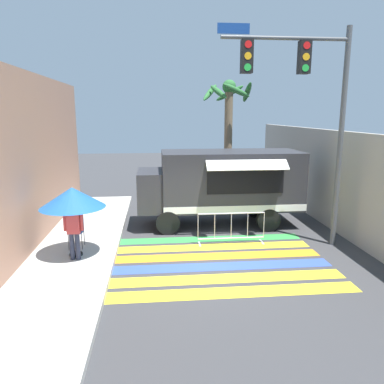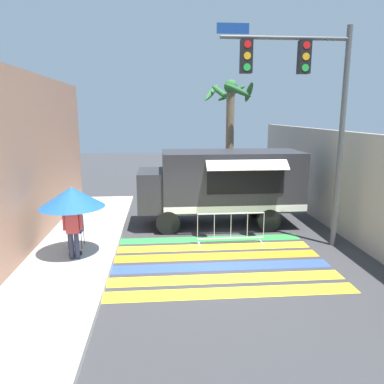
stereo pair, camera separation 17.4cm
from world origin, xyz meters
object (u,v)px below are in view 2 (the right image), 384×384
Objects in this scene: vendor_person at (73,227)px; palm_tree at (230,120)px; patio_umbrella at (72,197)px; barricade_front at (231,229)px; folding_chair at (76,228)px; traffic_signal_pole at (305,92)px; food_truck at (219,182)px.

palm_tree reaches higher than vendor_person.
patio_umbrella is 0.91× the size of barricade_front.
folding_chair is 8.68m from palm_tree.
vendor_person reaches higher than barricade_front.
vendor_person is at bearing -88.43° from folding_chair.
patio_umbrella is 2.08× the size of folding_chair.
patio_umbrella is 8.82m from palm_tree.
folding_chair is at bearing 178.56° from traffic_signal_pole.
food_truck reaches higher than vendor_person.
palm_tree is at bearing 38.90° from folding_chair.
patio_umbrella is at bearing 88.05° from vendor_person.
palm_tree reaches higher than barricade_front.
food_truck reaches higher than folding_chair.
traffic_signal_pole is 3.34× the size of patio_umbrella.
palm_tree reaches higher than food_truck.
palm_tree is (1.00, 3.46, 2.17)m from food_truck.
food_truck is 4.20m from palm_tree.
folding_chair is 0.44× the size of barricade_front.
patio_umbrella is (-6.65, -0.57, -2.85)m from traffic_signal_pole.
barricade_front is at bearing 168.95° from traffic_signal_pole.
food_truck is at bearing 19.94° from folding_chair.
patio_umbrella is 0.83m from vendor_person.
patio_umbrella is 1.23× the size of vendor_person.
traffic_signal_pole is (2.08, -2.52, 3.05)m from food_truck.
food_truck is 0.90× the size of traffic_signal_pole.
vendor_person reaches higher than folding_chair.
folding_chair is at bearing -177.30° from barricade_front.
patio_umbrella reaches higher than vendor_person.
food_truck is at bearing 34.09° from patio_umbrella.
vendor_person is 9.21m from palm_tree.
palm_tree is at bearing 73.89° from food_truck.
patio_umbrella is (-4.57, -3.09, 0.20)m from food_truck.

